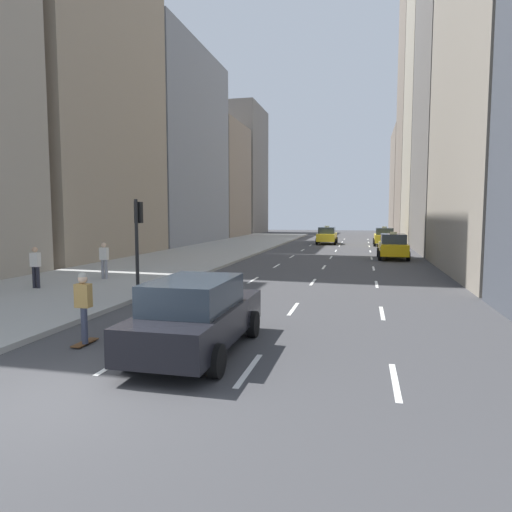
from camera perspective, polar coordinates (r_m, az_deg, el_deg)
ground_plane at (r=8.69m, az=-22.02°, el=-16.07°), size 160.00×160.00×0.00m
sidewalk_left at (r=35.70m, az=-6.10°, el=0.42°), size 8.00×66.00×0.15m
lane_markings at (r=29.81m, az=8.96°, el=-0.72°), size 5.72×56.00×0.01m
building_row_left at (r=45.05m, az=-12.24°, el=16.67°), size 6.00×68.10×35.14m
building_row_right at (r=45.18m, az=23.35°, el=19.44°), size 6.00×75.42×36.85m
taxi_lead at (r=47.25m, az=8.86°, el=2.56°), size 2.02×4.40×1.87m
taxi_second at (r=46.08m, az=15.72°, el=2.35°), size 2.02×4.40×1.87m
taxi_third at (r=32.64m, az=16.74°, el=1.18°), size 2.02×4.40×1.87m
sedan_black_near at (r=10.32m, az=-7.36°, el=-7.29°), size 2.02×4.77×1.70m
skateboarder at (r=11.57m, az=-20.75°, el=-5.73°), size 0.36×0.80×1.75m
pedestrian_mid_block at (r=20.13m, az=-25.85°, el=-1.04°), size 0.36×0.22×1.65m
pedestrian_far_walking at (r=21.88m, az=-18.45°, el=-0.31°), size 0.36×0.22×1.65m
traffic_light_pole at (r=16.14m, az=-14.56°, el=2.66°), size 0.24×0.42×3.60m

